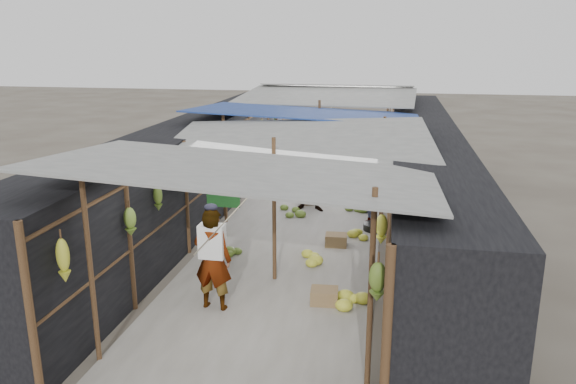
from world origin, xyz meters
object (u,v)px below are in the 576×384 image
Objects in this scene: shopper_blue at (314,176)px; vendor_elderly at (213,259)px; black_basin at (375,227)px; vendor_seated at (369,203)px; crate_near at (324,297)px.

vendor_elderly is at bearing -98.39° from shopper_blue.
vendor_elderly is at bearing -119.45° from black_basin.
vendor_elderly reaches higher than vendor_seated.
black_basin is 0.30× the size of shopper_blue.
shopper_blue is at bearing -93.08° from vendor_elderly.
crate_near reaches higher than black_basin.
vendor_seated is (2.24, 4.85, -0.36)m from vendor_elderly.
crate_near is 0.80× the size of black_basin.
crate_near is 5.19m from shopper_blue.
vendor_seated is (-0.18, 0.55, 0.41)m from black_basin.
shopper_blue is at bearing 142.52° from black_basin.
shopper_blue is (0.83, 5.52, 0.07)m from vendor_elderly.
black_basin is 0.71m from vendor_seated.
crate_near is 1.93m from vendor_elderly.
vendor_elderly is 5.59m from shopper_blue.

